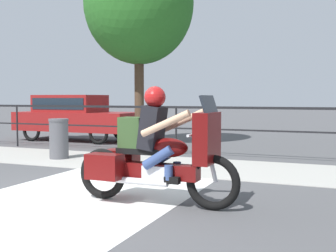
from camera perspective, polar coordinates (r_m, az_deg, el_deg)
ground_plane at (r=6.44m, az=-15.19°, el=-9.30°), size 120.00×120.00×0.00m
sidewalk_band at (r=9.31m, az=-2.28°, el=-5.09°), size 44.00×2.40×0.01m
crosswalk_band at (r=6.07m, az=-13.60°, el=-10.04°), size 2.96×6.00×0.01m
fence_railing at (r=10.60m, az=1.11°, el=1.28°), size 36.00×0.05×1.24m
motorcycle at (r=5.70m, az=-1.77°, el=-3.62°), size 2.36×0.76×1.60m
parked_car at (r=14.59m, az=-12.56°, el=1.54°), size 4.19×1.61×1.55m
trash_bin at (r=10.32m, az=-14.57°, el=-1.67°), size 0.47×0.47×0.96m
tree_behind_car at (r=13.35m, az=-3.97°, el=16.13°), size 3.34×3.34×6.15m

